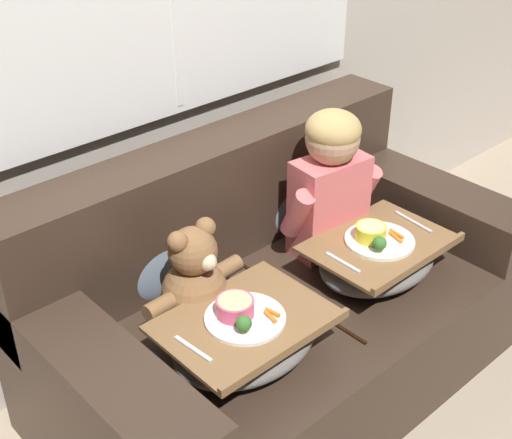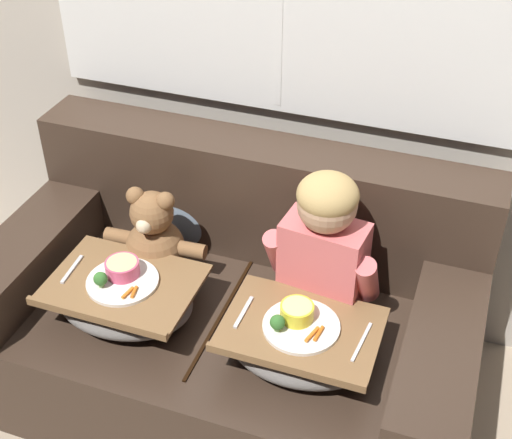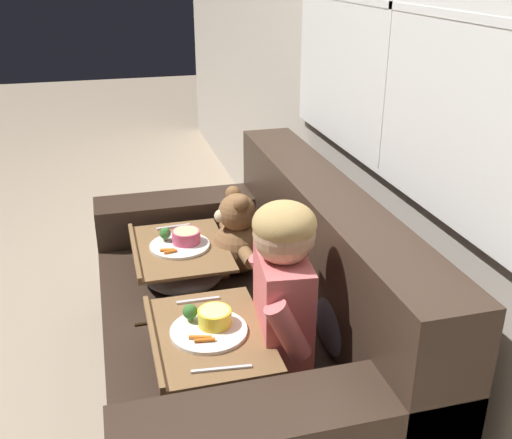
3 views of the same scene
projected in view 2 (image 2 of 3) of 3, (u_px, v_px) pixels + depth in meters
ground_plane at (229, 385)px, 2.68m from camera, size 14.00×14.00×0.00m
couch at (234, 314)px, 2.55m from camera, size 1.66×0.93×0.85m
throw_pillow_behind_child at (337, 240)px, 2.48m from camera, size 0.33×0.16×0.34m
throw_pillow_behind_teddy at (178, 207)px, 2.65m from camera, size 0.33×0.16×0.34m
child_figure at (324, 241)px, 2.25m from camera, size 0.39×0.20×0.54m
teddy_bear at (154, 239)px, 2.50m from camera, size 0.38×0.26×0.35m
lap_tray_child at (300, 342)px, 2.20m from camera, size 0.48×0.35×0.20m
lap_tray_teddy at (125, 297)px, 2.37m from camera, size 0.49×0.37×0.20m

